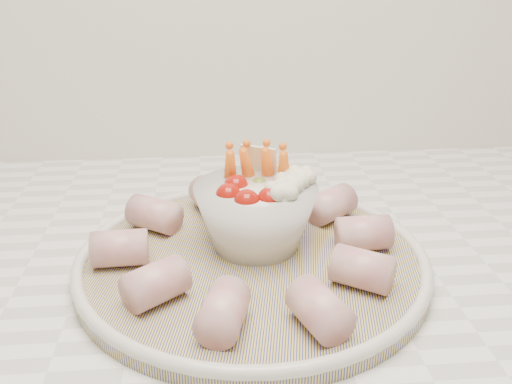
{
  "coord_description": "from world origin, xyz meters",
  "views": [
    {
      "loc": [
        0.13,
        0.95,
        1.21
      ],
      "look_at": [
        0.17,
        1.45,
        0.99
      ],
      "focal_mm": 40.0,
      "sensor_mm": 36.0,
      "label": 1
    }
  ],
  "objects": [
    {
      "name": "veggie_bowl",
      "position": [
        0.17,
        1.45,
        0.97
      ],
      "size": [
        0.12,
        0.12,
        0.1
      ],
      "color": "silver",
      "rests_on": "serving_platter"
    },
    {
      "name": "cured_meat_rolls",
      "position": [
        0.16,
        1.43,
        0.95
      ],
      "size": [
        0.29,
        0.29,
        0.03
      ],
      "color": "#B2515B",
      "rests_on": "serving_platter"
    },
    {
      "name": "serving_platter",
      "position": [
        0.16,
        1.43,
        0.93
      ],
      "size": [
        0.39,
        0.39,
        0.02
      ],
      "color": "navy",
      "rests_on": "kitchen_counter"
    }
  ]
}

